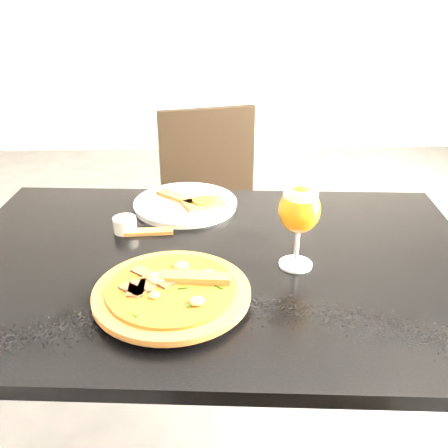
{
  "coord_description": "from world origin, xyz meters",
  "views": [
    {
      "loc": [
        -0.01,
        -1.06,
        1.32
      ],
      "look_at": [
        0.02,
        -0.08,
        0.83
      ],
      "focal_mm": 40.0,
      "sensor_mm": 36.0,
      "label": 1
    }
  ],
  "objects_px": {
    "chair_far": "(215,213)",
    "pizza": "(173,291)",
    "beer_glass": "(299,210)",
    "dining_table": "(214,292)"
  },
  "relations": [
    {
      "from": "chair_far",
      "to": "pizza",
      "type": "bearing_deg",
      "value": -108.73
    },
    {
      "from": "chair_far",
      "to": "beer_glass",
      "type": "distance_m",
      "value": 0.95
    },
    {
      "from": "pizza",
      "to": "beer_glass",
      "type": "distance_m",
      "value": 0.31
    },
    {
      "from": "dining_table",
      "to": "beer_glass",
      "type": "height_order",
      "value": "beer_glass"
    },
    {
      "from": "dining_table",
      "to": "beer_glass",
      "type": "bearing_deg",
      "value": -6.88
    },
    {
      "from": "chair_far",
      "to": "beer_glass",
      "type": "bearing_deg",
      "value": -92.06
    },
    {
      "from": "pizza",
      "to": "beer_glass",
      "type": "relative_size",
      "value": 1.65
    },
    {
      "from": "dining_table",
      "to": "beer_glass",
      "type": "xyz_separation_m",
      "value": [
        0.18,
        -0.03,
        0.22
      ]
    },
    {
      "from": "chair_far",
      "to": "beer_glass",
      "type": "xyz_separation_m",
      "value": [
        0.17,
        -0.85,
        0.41
      ]
    },
    {
      "from": "dining_table",
      "to": "pizza",
      "type": "distance_m",
      "value": 0.21
    }
  ]
}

